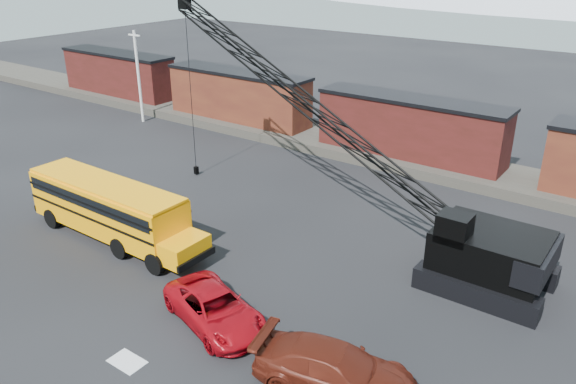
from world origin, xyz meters
name	(u,v)px	position (x,y,z in m)	size (l,w,h in m)	color
ground	(193,307)	(0.00, 0.00, 0.00)	(160.00, 160.00, 0.00)	black
gravel_berm	(407,159)	(0.00, 22.00, 0.35)	(120.00, 5.00, 0.70)	#464239
boxcar_west_far	(118,73)	(-32.00, 22.00, 2.76)	(13.70, 3.10, 4.17)	#491614
boxcar_west_near	(238,95)	(-16.00, 22.00, 2.76)	(13.70, 3.10, 4.17)	#471A14
boxcar_mid	(410,127)	(0.00, 22.00, 2.76)	(13.70, 3.10, 4.17)	#491614
utility_pole	(138,76)	(-24.00, 18.00, 4.15)	(1.40, 0.24, 8.00)	silver
snow_patch	(127,362)	(0.50, -4.00, 0.01)	(1.40, 0.90, 0.02)	silver
school_bus	(112,209)	(-7.85, 2.10, 1.79)	(11.65, 2.65, 3.19)	#FF9D05
red_pickup	(215,309)	(1.63, -0.27, 0.75)	(2.48, 5.37, 1.49)	#A50811
maroon_suv	(335,370)	(7.64, -0.61, 0.86)	(2.40, 5.89, 1.71)	#4F180E
crawler_crane	(313,109)	(-0.66, 10.32, 6.50)	(23.96, 4.81, 11.77)	black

